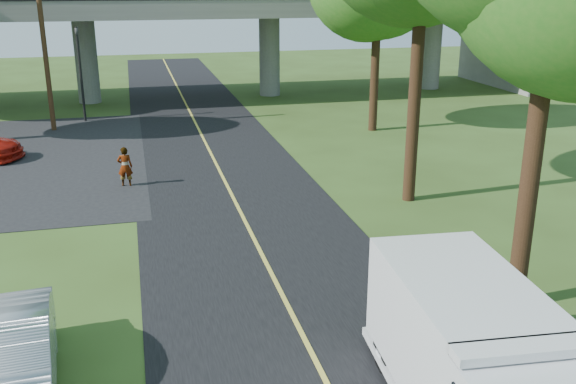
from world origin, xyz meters
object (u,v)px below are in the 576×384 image
object	(u,v)px
traffic_signal	(80,64)
silver_sedan	(8,361)
utility_pole	(44,42)
pedestrian	(125,167)
step_van	(476,359)

from	to	relation	value
traffic_signal	silver_sedan	bearing A→B (deg)	-90.00
utility_pole	pedestrian	bearing A→B (deg)	-71.24
utility_pole	pedestrian	world-z (taller)	utility_pole
traffic_signal	silver_sedan	world-z (taller)	traffic_signal
step_van	silver_sedan	bearing A→B (deg)	164.67
step_van	silver_sedan	world-z (taller)	step_van
silver_sedan	step_van	bearing A→B (deg)	-25.45
step_van	utility_pole	bearing A→B (deg)	114.15
traffic_signal	utility_pole	world-z (taller)	utility_pole
utility_pole	silver_sedan	distance (m)	24.35
pedestrian	silver_sedan	bearing A→B (deg)	86.76
step_van	traffic_signal	bearing A→B (deg)	110.17
step_van	pedestrian	xyz separation A→B (m)	(-5.89, 16.03, -0.63)
pedestrian	utility_pole	bearing A→B (deg)	-64.95
traffic_signal	step_van	xyz separation A→B (m)	(8.09, -28.93, -1.78)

